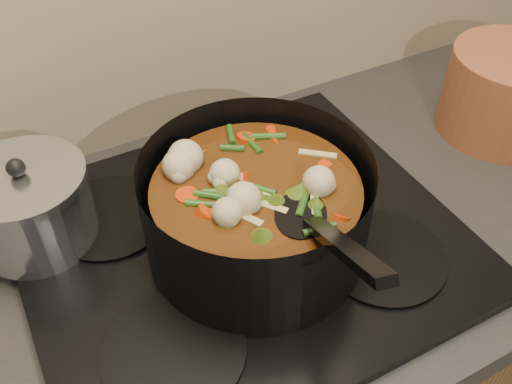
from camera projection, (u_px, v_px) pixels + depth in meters
name	position (u px, v px, depth m)	size (l,w,h in m)	color
stovetop	(242.00, 241.00, 0.85)	(0.62, 0.54, 0.03)	black
stockpot	(256.00, 211.00, 0.78)	(0.41, 0.47, 0.23)	black
saucepan	(30.00, 206.00, 0.80)	(0.18, 0.18, 0.14)	silver
terracotta_crock	(506.00, 93.00, 1.02)	(0.22, 0.22, 0.15)	brown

